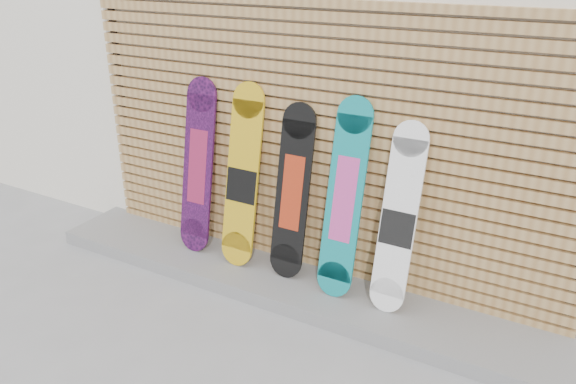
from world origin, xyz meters
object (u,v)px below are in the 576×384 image
at_px(snowboard_1, 242,178).
at_px(snowboard_2, 292,193).
at_px(snowboard_0, 198,167).
at_px(snowboard_3, 344,199).
at_px(snowboard_4, 398,220).

bearing_deg(snowboard_1, snowboard_2, 2.58).
relative_size(snowboard_0, snowboard_2, 1.07).
height_order(snowboard_0, snowboard_3, snowboard_3).
height_order(snowboard_0, snowboard_2, snowboard_0).
bearing_deg(snowboard_1, snowboard_3, -0.46).
xyz_separation_m(snowboard_1, snowboard_3, (0.92, -0.01, 0.01)).
relative_size(snowboard_1, snowboard_3, 1.00).
xyz_separation_m(snowboard_0, snowboard_3, (1.40, -0.02, 0.00)).
relative_size(snowboard_0, snowboard_1, 0.99).
distance_m(snowboard_2, snowboard_4, 0.89).
xyz_separation_m(snowboard_1, snowboard_4, (1.35, -0.01, -0.06)).
bearing_deg(snowboard_1, snowboard_4, -0.27).
height_order(snowboard_1, snowboard_3, snowboard_1).
bearing_deg(snowboard_0, snowboard_1, -1.74).
bearing_deg(snowboard_3, snowboard_4, 0.11).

